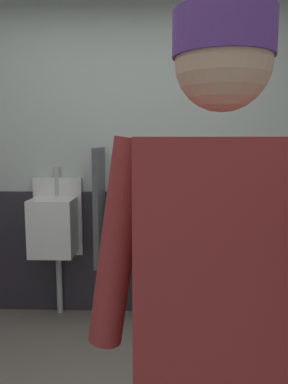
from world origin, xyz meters
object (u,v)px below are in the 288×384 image
at_px(urinal_left, 55,225).
at_px(urinal_right, 243,227).
at_px(urinal_middle, 148,226).
at_px(person, 217,297).

relative_size(urinal_left, urinal_right, 1.00).
relative_size(urinal_middle, person, 0.70).
xyz_separation_m(urinal_right, person, (-0.52, -2.01, 0.28)).
distance_m(urinal_left, urinal_middle, 0.75).
bearing_deg(urinal_right, urinal_middle, 180.00).
distance_m(urinal_left, person, 2.25).
relative_size(urinal_left, urinal_middle, 1.00).
bearing_deg(person, urinal_left, 115.92).
bearing_deg(urinal_left, person, -64.08).
bearing_deg(urinal_left, urinal_middle, 0.00).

